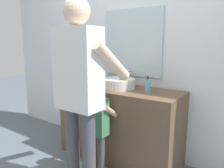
{
  "coord_description": "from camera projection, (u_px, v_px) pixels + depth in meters",
  "views": [
    {
      "loc": [
        1.3,
        -1.71,
        1.33
      ],
      "look_at": [
        0.0,
        0.15,
        0.9
      ],
      "focal_mm": 35.04,
      "sensor_mm": 36.0,
      "label": 1
    }
  ],
  "objects": [
    {
      "name": "child_toddler",
      "position": [
        98.0,
        122.0,
        2.17
      ],
      "size": [
        0.29,
        0.29,
        0.94
      ],
      "color": "#47474C",
      "rests_on": "ground"
    },
    {
      "name": "soap_bottle",
      "position": [
        148.0,
        86.0,
        2.24
      ],
      "size": [
        0.06,
        0.06,
        0.16
      ],
      "color": "#66B2D1",
      "rests_on": "vanity_cabinet"
    },
    {
      "name": "adult_parent",
      "position": [
        80.0,
        81.0,
        1.84
      ],
      "size": [
        0.52,
        0.55,
        1.69
      ],
      "color": "#47474C",
      "rests_on": "ground"
    },
    {
      "name": "back_wall",
      "position": [
        135.0,
        41.0,
        2.6
      ],
      "size": [
        4.4,
        0.1,
        2.7
      ],
      "color": "silver",
      "rests_on": "ground"
    },
    {
      "name": "vanity_cabinet",
      "position": [
        119.0,
        123.0,
        2.52
      ],
      "size": [
        1.39,
        0.54,
        0.83
      ],
      "primitive_type": "cube",
      "color": "brown",
      "rests_on": "ground"
    },
    {
      "name": "ground_plane",
      "position": [
        104.0,
        168.0,
        2.35
      ],
      "size": [
        14.0,
        14.0,
        0.0
      ],
      "primitive_type": "plane",
      "color": "slate"
    },
    {
      "name": "toothbrush_cup",
      "position": [
        100.0,
        80.0,
        2.66
      ],
      "size": [
        0.07,
        0.07,
        0.21
      ],
      "color": "#4C8EB2",
      "rests_on": "vanity_cabinet"
    },
    {
      "name": "sink_basin",
      "position": [
        119.0,
        84.0,
        2.41
      ],
      "size": [
        0.35,
        0.35,
        0.11
      ],
      "color": "silver",
      "rests_on": "vanity_cabinet"
    },
    {
      "name": "faucet",
      "position": [
        129.0,
        79.0,
        2.58
      ],
      "size": [
        0.18,
        0.14,
        0.18
      ],
      "color": "#B7BABF",
      "rests_on": "vanity_cabinet"
    }
  ]
}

